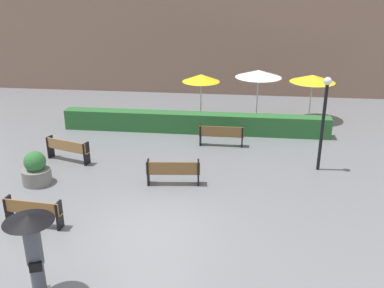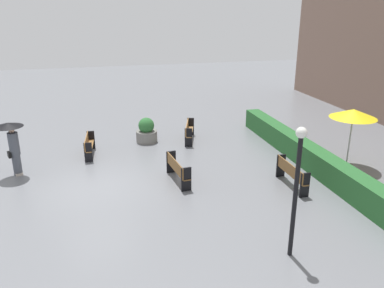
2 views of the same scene
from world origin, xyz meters
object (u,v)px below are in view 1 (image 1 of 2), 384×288
bench_mid_center (173,171)px  pedestrian_with_umbrella (32,241)px  bench_back_row (221,134)px  patio_umbrella_yellow_far (313,79)px  patio_umbrella_white (259,74)px  bench_near_left (33,211)px  bench_far_left (67,148)px  planter_pot (36,170)px  lamp_post (324,114)px  patio_umbrella_yellow (201,78)px

bench_mid_center → pedestrian_with_umbrella: size_ratio=0.89×
bench_back_row → patio_umbrella_yellow_far: patio_umbrella_yellow_far is taller
patio_umbrella_white → bench_near_left: bearing=-121.4°
bench_far_left → planter_pot: size_ratio=1.57×
bench_near_left → planter_pot: (-1.16, 2.70, -0.00)m
bench_near_left → patio_umbrella_yellow_far: patio_umbrella_yellow_far is taller
planter_pot → lamp_post: size_ratio=0.34×
patio_umbrella_yellow_far → bench_mid_center: bearing=-125.2°
bench_far_left → patio_umbrella_white: (7.44, 6.15, 1.81)m
planter_pot → patio_umbrella_white: patio_umbrella_white is taller
bench_mid_center → patio_umbrella_yellow: (0.27, 7.04, 1.69)m
patio_umbrella_white → bench_back_row: bearing=-112.2°
lamp_post → patio_umbrella_yellow: size_ratio=1.48×
planter_pot → lamp_post: bearing=13.2°
bench_mid_center → planter_pot: 4.79m
patio_umbrella_yellow → patio_umbrella_yellow_far: size_ratio=1.04×
bench_far_left → bench_back_row: 6.33m
patio_umbrella_yellow_far → lamp_post: bearing=-94.1°
pedestrian_with_umbrella → lamp_post: size_ratio=0.60×
planter_pot → patio_umbrella_yellow_far: bearing=39.0°
patio_umbrella_yellow → bench_near_left: bearing=-110.8°
bench_far_left → planter_pot: bearing=-99.7°
planter_pot → patio_umbrella_yellow_far: patio_umbrella_yellow_far is taller
pedestrian_with_umbrella → planter_pot: (-2.59, 5.46, -0.92)m
bench_far_left → bench_near_left: (0.82, -4.70, -0.02)m
bench_back_row → bench_near_left: 8.66m
pedestrian_with_umbrella → patio_umbrella_yellow_far: size_ratio=0.92×
bench_far_left → bench_back_row: bearing=21.6°
bench_near_left → patio_umbrella_yellow: bearing=69.2°
bench_far_left → patio_umbrella_yellow: patio_umbrella_yellow is taller
bench_near_left → pedestrian_with_umbrella: 3.24m
bench_far_left → bench_mid_center: 4.69m
pedestrian_with_umbrella → planter_pot: bearing=115.4°
bench_far_left → bench_back_row: bench_back_row is taller
bench_back_row → patio_umbrella_white: bearing=67.8°
patio_umbrella_yellow → patio_umbrella_white: (2.75, 0.66, 0.14)m
bench_back_row → bench_near_left: size_ratio=1.09×
pedestrian_with_umbrella → bench_mid_center: bearing=69.7°
patio_umbrella_yellow → bench_far_left: bearing=-130.5°
bench_back_row → patio_umbrella_yellow: patio_umbrella_yellow is taller
bench_far_left → bench_back_row: size_ratio=0.99×
patio_umbrella_white → bench_mid_center: bearing=-111.4°
lamp_post → planter_pot: bearing=-166.8°
patio_umbrella_yellow_far → planter_pot: bearing=-141.0°
patio_umbrella_white → patio_umbrella_yellow_far: patio_umbrella_white is taller
bench_near_left → patio_umbrella_white: patio_umbrella_white is taller
lamp_post → patio_umbrella_white: 6.21m
bench_far_left → bench_near_left: 4.77m
lamp_post → patio_umbrella_white: size_ratio=1.40×
bench_back_row → pedestrian_with_umbrella: size_ratio=0.90×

